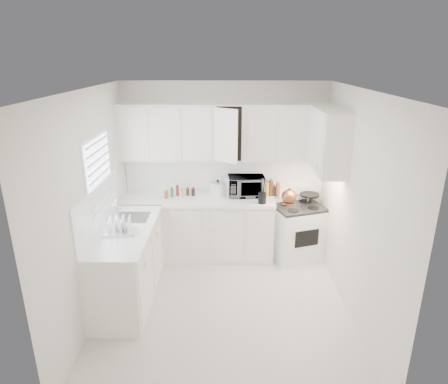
{
  "coord_description": "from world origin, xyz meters",
  "views": [
    {
      "loc": [
        0.04,
        -4.11,
        2.93
      ],
      "look_at": [
        0.0,
        0.7,
        1.25
      ],
      "focal_mm": 31.36,
      "sensor_mm": 36.0,
      "label": 1
    }
  ],
  "objects_px": {
    "utensil_crock": "(262,191)",
    "rice_cooker": "(218,188)",
    "dish_rack": "(119,224)",
    "stove": "(298,225)",
    "tea_kettle": "(289,195)",
    "microwave": "(246,184)"
  },
  "relations": [
    {
      "from": "microwave",
      "to": "dish_rack",
      "type": "relative_size",
      "value": 1.42
    },
    {
      "from": "microwave",
      "to": "utensil_crock",
      "type": "relative_size",
      "value": 1.41
    },
    {
      "from": "utensil_crock",
      "to": "rice_cooker",
      "type": "bearing_deg",
      "value": 152.21
    },
    {
      "from": "tea_kettle",
      "to": "rice_cooker",
      "type": "height_order",
      "value": "rice_cooker"
    },
    {
      "from": "rice_cooker",
      "to": "dish_rack",
      "type": "distance_m",
      "value": 1.74
    },
    {
      "from": "tea_kettle",
      "to": "dish_rack",
      "type": "bearing_deg",
      "value": -131.95
    },
    {
      "from": "tea_kettle",
      "to": "microwave",
      "type": "height_order",
      "value": "microwave"
    },
    {
      "from": "utensil_crock",
      "to": "tea_kettle",
      "type": "bearing_deg",
      "value": 2.69
    },
    {
      "from": "utensil_crock",
      "to": "dish_rack",
      "type": "distance_m",
      "value": 2.03
    },
    {
      "from": "microwave",
      "to": "rice_cooker",
      "type": "xyz_separation_m",
      "value": [
        -0.42,
        0.0,
        -0.06
      ]
    },
    {
      "from": "tea_kettle",
      "to": "rice_cooker",
      "type": "distance_m",
      "value": 1.06
    },
    {
      "from": "rice_cooker",
      "to": "dish_rack",
      "type": "height_order",
      "value": "rice_cooker"
    },
    {
      "from": "rice_cooker",
      "to": "utensil_crock",
      "type": "bearing_deg",
      "value": -35.14
    },
    {
      "from": "microwave",
      "to": "dish_rack",
      "type": "height_order",
      "value": "microwave"
    },
    {
      "from": "microwave",
      "to": "utensil_crock",
      "type": "bearing_deg",
      "value": -61.81
    },
    {
      "from": "stove",
      "to": "dish_rack",
      "type": "height_order",
      "value": "dish_rack"
    },
    {
      "from": "stove",
      "to": "utensil_crock",
      "type": "relative_size",
      "value": 2.83
    },
    {
      "from": "stove",
      "to": "utensil_crock",
      "type": "height_order",
      "value": "utensil_crock"
    },
    {
      "from": "stove",
      "to": "dish_rack",
      "type": "relative_size",
      "value": 2.85
    },
    {
      "from": "rice_cooker",
      "to": "dish_rack",
      "type": "xyz_separation_m",
      "value": [
        -1.14,
        -1.32,
        -0.02
      ]
    },
    {
      "from": "dish_rack",
      "to": "utensil_crock",
      "type": "bearing_deg",
      "value": 21.78
    },
    {
      "from": "microwave",
      "to": "dish_rack",
      "type": "xyz_separation_m",
      "value": [
        -1.56,
        -1.32,
        -0.08
      ]
    }
  ]
}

